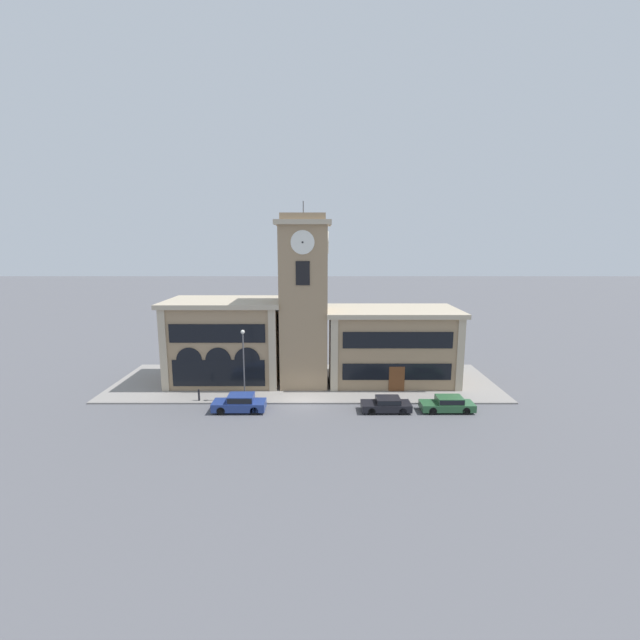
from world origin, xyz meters
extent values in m
plane|color=#56565B|center=(0.00, 0.00, 0.00)|extent=(300.00, 300.00, 0.00)
cube|color=gray|center=(0.00, 6.09, 0.07)|extent=(38.52, 12.18, 0.15)
cube|color=#937A5B|center=(0.00, 5.42, 7.92)|extent=(4.56, 4.56, 15.83)
cube|color=tan|center=(0.00, 5.42, 16.06)|extent=(5.26, 5.26, 0.45)
cube|color=#937A5B|center=(0.00, 5.42, 16.58)|extent=(4.20, 4.20, 0.60)
cylinder|color=#4C4C51|center=(0.00, 5.42, 17.48)|extent=(0.10, 0.10, 1.20)
cylinder|color=silver|center=(0.00, 3.09, 14.25)|extent=(2.17, 0.10, 2.17)
cylinder|color=black|center=(0.00, 3.02, 14.25)|extent=(0.17, 0.04, 0.17)
cylinder|color=silver|center=(2.33, 5.42, 14.25)|extent=(0.10, 2.17, 2.17)
cylinder|color=black|center=(2.40, 5.42, 14.25)|extent=(0.04, 0.17, 0.17)
cube|color=black|center=(0.00, 3.10, 11.46)|extent=(1.28, 0.10, 2.20)
cube|color=#937A5B|center=(-8.10, 6.66, 4.04)|extent=(11.04, 7.04, 8.07)
cube|color=tan|center=(-8.10, 6.66, 8.30)|extent=(11.74, 7.74, 0.45)
cube|color=tan|center=(-13.27, 3.08, 4.04)|extent=(0.70, 0.16, 8.07)
cube|color=tan|center=(-2.93, 3.08, 4.04)|extent=(0.70, 0.16, 8.07)
cube|color=black|center=(-8.10, 3.10, 5.81)|extent=(9.05, 0.10, 1.78)
cube|color=black|center=(-8.10, 3.10, 1.94)|extent=(8.83, 0.10, 2.58)
cylinder|color=black|center=(-10.86, 3.09, 3.23)|extent=(2.43, 0.06, 2.43)
cylinder|color=black|center=(-8.10, 3.09, 3.23)|extent=(2.43, 0.06, 2.43)
cylinder|color=black|center=(-5.34, 3.09, 3.23)|extent=(2.43, 0.06, 2.43)
cube|color=#937A5B|center=(8.92, 6.66, 3.59)|extent=(12.68, 7.04, 7.17)
cube|color=tan|center=(8.92, 6.66, 7.40)|extent=(13.38, 7.74, 0.45)
cube|color=tan|center=(2.93, 3.08, 3.59)|extent=(0.70, 0.16, 7.17)
cube|color=tan|center=(14.91, 3.08, 3.59)|extent=(0.70, 0.16, 7.17)
cube|color=black|center=(8.92, 3.10, 5.16)|extent=(10.40, 0.10, 1.58)
cube|color=#5B3319|center=(8.92, 3.09, 1.29)|extent=(1.50, 0.12, 2.58)
cube|color=black|center=(8.92, 3.10, 2.07)|extent=(10.40, 0.10, 1.61)
cube|color=navy|center=(-5.32, -1.59, 0.55)|extent=(4.47, 1.83, 0.71)
cube|color=navy|center=(-5.14, -1.59, 1.20)|extent=(2.15, 1.64, 0.59)
cube|color=black|center=(-5.14, -1.59, 1.20)|extent=(2.06, 1.67, 0.44)
cylinder|color=black|center=(-6.70, -2.39, 0.36)|extent=(0.71, 0.22, 0.71)
cylinder|color=black|center=(-6.71, -0.80, 0.36)|extent=(0.71, 0.22, 0.71)
cylinder|color=black|center=(-3.93, -2.38, 0.36)|extent=(0.71, 0.22, 0.71)
cylinder|color=black|center=(-3.94, -0.79, 0.36)|extent=(0.71, 0.22, 0.71)
cube|color=black|center=(7.21, -1.59, 0.47)|extent=(4.20, 1.79, 0.60)
cube|color=black|center=(7.37, -1.59, 1.00)|extent=(2.02, 1.61, 0.46)
cube|color=black|center=(7.37, -1.59, 1.00)|extent=(1.94, 1.64, 0.34)
cylinder|color=black|center=(5.91, -2.37, 0.31)|extent=(0.62, 0.22, 0.62)
cylinder|color=black|center=(5.90, -0.81, 0.31)|extent=(0.62, 0.22, 0.62)
cylinder|color=black|center=(8.51, -2.36, 0.31)|extent=(0.62, 0.22, 0.62)
cylinder|color=black|center=(8.50, -0.80, 0.31)|extent=(0.62, 0.22, 0.62)
cube|color=#285633|center=(12.42, -1.59, 0.49)|extent=(4.51, 1.72, 0.61)
cube|color=#285633|center=(12.60, -1.59, 1.05)|extent=(2.17, 1.54, 0.52)
cube|color=black|center=(12.60, -1.59, 1.05)|extent=(2.08, 1.58, 0.39)
cylinder|color=black|center=(11.03, -2.34, 0.33)|extent=(0.67, 0.22, 0.67)
cylinder|color=black|center=(11.02, -0.85, 0.33)|extent=(0.67, 0.22, 0.67)
cylinder|color=black|center=(13.82, -2.33, 0.33)|extent=(0.67, 0.22, 0.67)
cylinder|color=black|center=(13.82, -0.84, 0.33)|extent=(0.67, 0.22, 0.67)
cylinder|color=#4C4C51|center=(-5.23, 0.65, 3.22)|extent=(0.12, 0.12, 6.15)
sphere|color=silver|center=(-5.23, 0.65, 6.48)|extent=(0.36, 0.36, 0.36)
cylinder|color=black|center=(-9.36, 0.59, 0.60)|extent=(0.18, 0.18, 0.90)
sphere|color=black|center=(-9.36, 0.59, 1.13)|extent=(0.16, 0.16, 0.16)
camera|label=1|loc=(1.58, -36.16, 14.17)|focal=24.00mm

